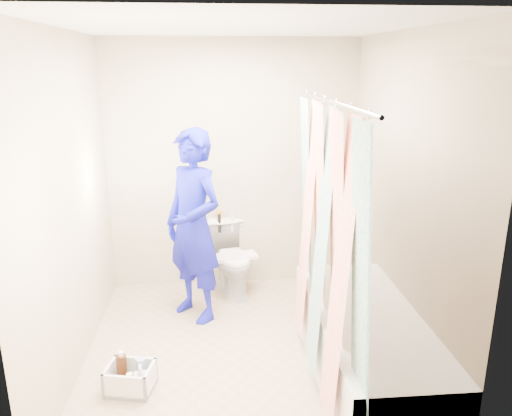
{
  "coord_description": "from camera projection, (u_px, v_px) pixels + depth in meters",
  "views": [
    {
      "loc": [
        -0.2,
        -3.44,
        2.18
      ],
      "look_at": [
        0.14,
        0.4,
        1.04
      ],
      "focal_mm": 35.0,
      "sensor_mm": 36.0,
      "label": 1
    }
  ],
  "objects": [
    {
      "name": "floor",
      "position": [
        242.0,
        350.0,
        3.92
      ],
      "size": [
        2.6,
        2.6,
        0.0
      ],
      "primitive_type": "plane",
      "color": "tan",
      "rests_on": "ground"
    },
    {
      "name": "ceiling",
      "position": [
        239.0,
        26.0,
        3.24
      ],
      "size": [
        2.4,
        2.6,
        0.02
      ],
      "primitive_type": "cube",
      "color": "white",
      "rests_on": "wall_back"
    },
    {
      "name": "wall_back",
      "position": [
        233.0,
        167.0,
        4.82
      ],
      "size": [
        2.4,
        0.02,
        2.4
      ],
      "primitive_type": "cube",
      "color": "#B5A78B",
      "rests_on": "ground"
    },
    {
      "name": "wall_front",
      "position": [
        257.0,
        279.0,
        2.34
      ],
      "size": [
        2.4,
        0.02,
        2.4
      ],
      "primitive_type": "cube",
      "color": "#B5A78B",
      "rests_on": "ground"
    },
    {
      "name": "wall_left",
      "position": [
        69.0,
        207.0,
        3.48
      ],
      "size": [
        0.02,
        2.6,
        2.4
      ],
      "primitive_type": "cube",
      "color": "#B5A78B",
      "rests_on": "ground"
    },
    {
      "name": "wall_right",
      "position": [
        403.0,
        199.0,
        3.68
      ],
      "size": [
        0.02,
        2.6,
        2.4
      ],
      "primitive_type": "cube",
      "color": "#B5A78B",
      "rests_on": "ground"
    },
    {
      "name": "bathtub",
      "position": [
        366.0,
        344.0,
        3.51
      ],
      "size": [
        0.7,
        1.75,
        0.5
      ],
      "color": "white",
      "rests_on": "ground"
    },
    {
      "name": "curtain_rod",
      "position": [
        330.0,
        101.0,
        3.01
      ],
      "size": [
        0.02,
        1.9,
        0.02
      ],
      "primitive_type": "cylinder",
      "rotation": [
        1.57,
        0.0,
        0.0
      ],
      "color": "silver",
      "rests_on": "wall_back"
    },
    {
      "name": "shower_curtain",
      "position": [
        324.0,
        245.0,
        3.27
      ],
      "size": [
        0.06,
        1.75,
        1.8
      ],
      "primitive_type": "cube",
      "color": "white",
      "rests_on": "curtain_rod"
    },
    {
      "name": "toilet",
      "position": [
        232.0,
        258.0,
        4.85
      ],
      "size": [
        0.52,
        0.74,
        0.68
      ],
      "primitive_type": "imported",
      "rotation": [
        0.0,
        0.0,
        0.22
      ],
      "color": "silver",
      "rests_on": "ground"
    },
    {
      "name": "tank_lid",
      "position": [
        235.0,
        256.0,
        4.73
      ],
      "size": [
        0.45,
        0.27,
        0.03
      ],
      "primitive_type": "cube",
      "rotation": [
        0.0,
        0.0,
        0.22
      ],
      "color": "silver",
      "rests_on": "toilet"
    },
    {
      "name": "tank_internals",
      "position": [
        223.0,
        221.0,
        4.91
      ],
      "size": [
        0.16,
        0.07,
        0.22
      ],
      "color": "black",
      "rests_on": "toilet"
    },
    {
      "name": "plumber",
      "position": [
        194.0,
        226.0,
        4.23
      ],
      "size": [
        0.71,
        0.72,
        1.67
      ],
      "primitive_type": "imported",
      "rotation": [
        0.0,
        0.0,
        -0.82
      ],
      "color": "navy",
      "rests_on": "ground"
    },
    {
      "name": "cleaning_caddy",
      "position": [
        132.0,
        379.0,
        3.42
      ],
      "size": [
        0.35,
        0.31,
        0.24
      ],
      "rotation": [
        0.0,
        0.0,
        -0.21
      ],
      "color": "silver",
      "rests_on": "ground"
    }
  ]
}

